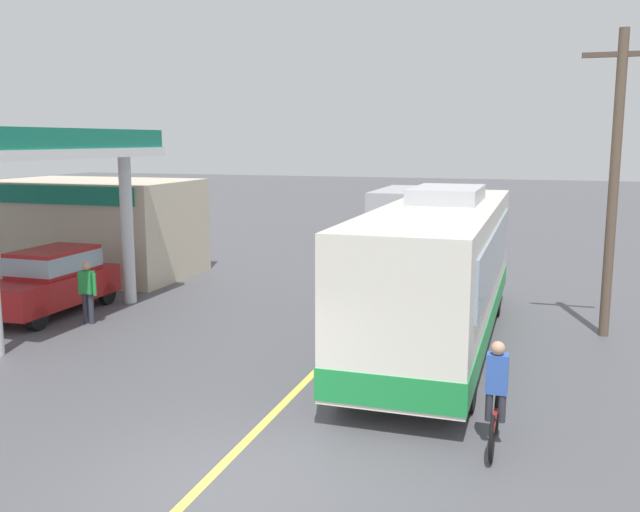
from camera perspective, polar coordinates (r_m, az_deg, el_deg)
The scene contains 9 objects.
ground at distance 28.97m, azimuth 8.94°, elevation -0.15°, with size 120.00×120.00×0.00m, color #4C4C51.
lane_divider_stripe at distance 24.12m, azimuth 7.06°, elevation -2.04°, with size 0.16×50.00×0.01m, color #D8CC4C.
coach_bus_main at distance 16.48m, azimuth 9.78°, elevation -1.44°, with size 2.60×11.04×3.69m.
gas_station_roadside at distance 24.53m, azimuth -20.95°, elevation 3.79°, with size 9.10×11.95×5.10m.
car_at_pump at distance 20.71m, azimuth -21.18°, elevation -1.70°, with size 1.70×4.20×1.82m.
minibus_opposing_lane at distance 34.21m, azimuth 6.57°, elevation 3.87°, with size 2.04×6.13×2.44m.
cyclist_on_shoulder at distance 11.51m, azimuth 14.27°, elevation -11.30°, with size 0.34×1.82×1.72m.
pedestrian_near_pump at distance 19.27m, azimuth -18.61°, elevation -2.60°, with size 0.55×0.22×1.66m.
utility_pole_roadside at distance 18.17m, azimuth 23.05°, elevation 5.81°, with size 1.80×0.24×7.40m.
Camera 1 is at (4.38, -8.22, 4.83)m, focal length 38.89 mm.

